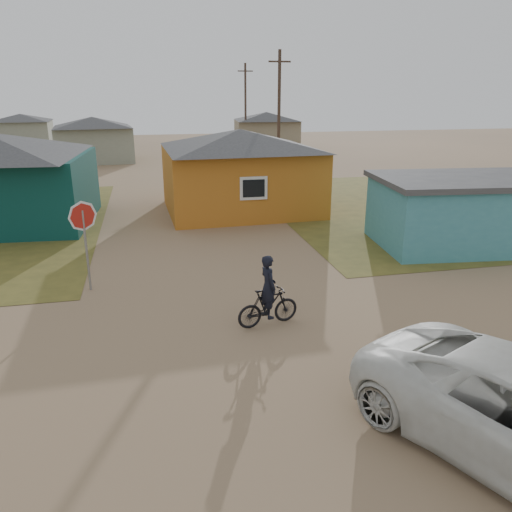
# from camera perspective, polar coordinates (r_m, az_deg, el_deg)

# --- Properties ---
(ground) EXTENTS (120.00, 120.00, 0.00)m
(ground) POSITION_cam_1_polar(r_m,az_deg,el_deg) (11.36, -1.05, -11.25)
(ground) COLOR #937455
(grass_ne) EXTENTS (20.00, 18.00, 0.00)m
(grass_ne) POSITION_cam_1_polar(r_m,az_deg,el_deg) (28.27, 22.35, 5.56)
(grass_ne) COLOR brown
(grass_ne) RESTS_ON ground
(house_yellow) EXTENTS (7.72, 6.76, 3.90)m
(house_yellow) POSITION_cam_1_polar(r_m,az_deg,el_deg) (24.36, -1.79, 9.86)
(house_yellow) COLOR #BC6B1C
(house_yellow) RESTS_ON ground
(shed_turquoise) EXTENTS (6.71, 4.93, 2.60)m
(shed_turquoise) POSITION_cam_1_polar(r_m,az_deg,el_deg) (20.27, 22.38, 4.73)
(shed_turquoise) COLOR teal
(shed_turquoise) RESTS_ON ground
(house_pale_west) EXTENTS (7.04, 6.15, 3.60)m
(house_pale_west) POSITION_cam_1_polar(r_m,az_deg,el_deg) (44.04, -18.05, 12.63)
(house_pale_west) COLOR gray
(house_pale_west) RESTS_ON ground
(house_beige_east) EXTENTS (6.95, 6.05, 3.60)m
(house_beige_east) POSITION_cam_1_polar(r_m,az_deg,el_deg) (51.23, 1.19, 14.19)
(house_beige_east) COLOR gray
(house_beige_east) RESTS_ON ground
(house_pale_north) EXTENTS (6.28, 5.81, 3.40)m
(house_pale_north) POSITION_cam_1_polar(r_m,az_deg,el_deg) (57.12, -25.18, 12.84)
(house_pale_north) COLOR gray
(house_pale_north) RESTS_ON ground
(utility_pole_near) EXTENTS (1.40, 0.20, 8.00)m
(utility_pole_near) POSITION_cam_1_polar(r_m,az_deg,el_deg) (32.82, 2.64, 15.80)
(utility_pole_near) COLOR #433128
(utility_pole_near) RESTS_ON ground
(utility_pole_far) EXTENTS (1.40, 0.20, 8.00)m
(utility_pole_far) POSITION_cam_1_polar(r_m,az_deg,el_deg) (48.63, -1.21, 16.65)
(utility_pole_far) COLOR #433128
(utility_pole_far) RESTS_ON ground
(stop_sign) EXTENTS (0.87, 0.21, 2.68)m
(stop_sign) POSITION_cam_1_polar(r_m,az_deg,el_deg) (15.03, -19.08, 3.26)
(stop_sign) COLOR gray
(stop_sign) RESTS_ON ground
(cyclist) EXTENTS (1.69, 0.79, 1.84)m
(cyclist) POSITION_cam_1_polar(r_m,az_deg,el_deg) (12.43, 1.39, -5.07)
(cyclist) COLOR black
(cyclist) RESTS_ON ground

